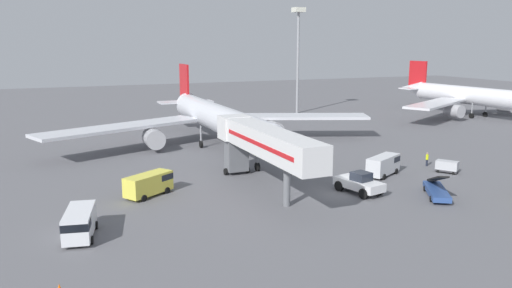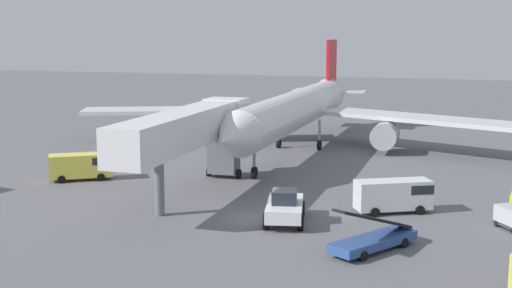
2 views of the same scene
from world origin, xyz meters
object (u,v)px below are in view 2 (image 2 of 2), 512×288
(belt_loader_truck, at_px, (373,238))
(service_van_rear_right, at_px, (395,194))
(service_van_far_right, at_px, (83,165))
(jet_bridge, at_px, (191,130))
(airplane_at_gate, at_px, (298,110))
(pushback_tug, at_px, (285,207))
(ground_crew_worker_foreground, at_px, (512,203))

(belt_loader_truck, xyz_separation_m, service_van_rear_right, (0.26, 9.28, 0.60))
(belt_loader_truck, xyz_separation_m, service_van_far_right, (-27.32, 12.03, 0.56))
(jet_bridge, bearing_deg, belt_loader_truck, -30.96)
(airplane_at_gate, height_order, pushback_tug, airplane_at_gate)
(pushback_tug, distance_m, belt_loader_truck, 7.90)
(airplane_at_gate, height_order, belt_loader_truck, airplane_at_gate)
(service_van_rear_right, height_order, ground_crew_worker_foreground, service_van_rear_right)
(pushback_tug, distance_m, ground_crew_worker_foreground, 16.38)
(airplane_at_gate, xyz_separation_m, service_van_far_right, (-14.31, -20.99, -3.10))
(airplane_at_gate, bearing_deg, jet_bridge, -96.60)
(jet_bridge, distance_m, belt_loader_truck, 18.91)
(pushback_tug, relative_size, ground_crew_worker_foreground, 3.26)
(belt_loader_truck, distance_m, ground_crew_worker_foreground, 13.70)
(airplane_at_gate, height_order, service_van_rear_right, airplane_at_gate)
(service_van_far_right, bearing_deg, service_van_rear_right, -5.71)
(jet_bridge, bearing_deg, airplane_at_gate, 83.40)
(service_van_rear_right, xyz_separation_m, service_van_far_right, (-27.58, 2.76, -0.03))
(jet_bridge, relative_size, service_van_rear_right, 3.74)
(jet_bridge, bearing_deg, service_van_rear_right, -0.58)
(airplane_at_gate, bearing_deg, pushback_tug, -77.58)
(pushback_tug, distance_m, service_van_rear_right, 8.57)
(service_van_far_right, bearing_deg, ground_crew_worker_foreground, -1.83)
(pushback_tug, xyz_separation_m, service_van_rear_right, (6.92, 5.05, 0.26))
(airplane_at_gate, relative_size, jet_bridge, 2.48)
(belt_loader_truck, relative_size, service_van_rear_right, 1.10)
(pushback_tug, bearing_deg, ground_crew_worker_foreground, 24.02)
(ground_crew_worker_foreground, bearing_deg, service_van_rear_right, -168.62)
(pushback_tug, relative_size, service_van_rear_right, 1.02)
(service_van_far_right, height_order, ground_crew_worker_foreground, service_van_far_right)
(belt_loader_truck, distance_m, service_van_rear_right, 9.30)
(service_van_rear_right, xyz_separation_m, ground_crew_worker_foreground, (8.04, 1.62, -0.41))
(belt_loader_truck, distance_m, service_van_far_right, 29.86)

